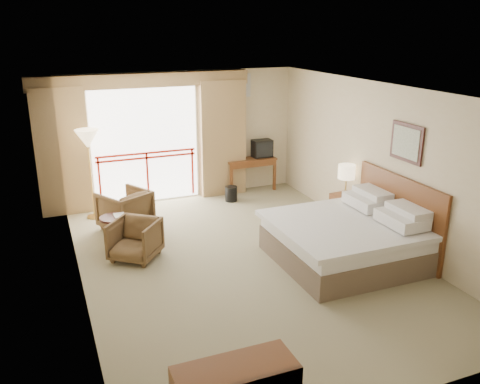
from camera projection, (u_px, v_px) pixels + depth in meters
name	position (u px, v px, depth m)	size (l,w,h in m)	color
floor	(245.00, 261.00, 8.14)	(7.00, 7.00, 0.00)	#817A58
ceiling	(246.00, 90.00, 7.29)	(7.00, 7.00, 0.00)	white
wall_back	(182.00, 136.00, 10.79)	(5.00, 5.00, 0.00)	beige
wall_front	(392.00, 284.00, 4.63)	(5.00, 5.00, 0.00)	beige
wall_left	(74.00, 200.00, 6.82)	(7.00, 7.00, 0.00)	beige
wall_right	(381.00, 164.00, 8.60)	(7.00, 7.00, 0.00)	beige
balcony_door	(146.00, 146.00, 10.54)	(2.40, 2.40, 0.00)	white
balcony_railing	(147.00, 164.00, 10.64)	(2.09, 0.03, 1.02)	#A81F0E
curtain_left	(62.00, 152.00, 9.82)	(1.00, 0.26, 2.50)	olive
curtain_right	(222.00, 138.00, 10.99)	(1.00, 0.26, 2.50)	olive
valance	(143.00, 80.00, 10.03)	(4.40, 0.22, 0.28)	olive
hvac_vent	(239.00, 85.00, 10.91)	(0.50, 0.04, 0.50)	silver
bed	(347.00, 239.00, 8.02)	(2.13, 2.06, 0.97)	brown
headboard	(398.00, 215.00, 8.28)	(0.06, 2.10, 1.30)	#592A12
framed_art	(406.00, 143.00, 7.90)	(0.04, 0.72, 0.60)	black
nightstand	(346.00, 211.00, 9.45)	(0.42, 0.50, 0.60)	#592A12
table_lamp	(347.00, 172.00, 9.26)	(0.31, 0.31, 0.55)	tan
phone	(349.00, 196.00, 9.19)	(0.19, 0.15, 0.09)	black
desk	(248.00, 164.00, 11.51)	(1.14, 0.55, 0.75)	#592A12
tv	(262.00, 148.00, 11.46)	(0.44, 0.35, 0.40)	black
coffee_maker	(235.00, 154.00, 11.25)	(0.12, 0.12, 0.26)	black
cup	(242.00, 157.00, 11.29)	(0.08, 0.08, 0.11)	white
wastebasket	(231.00, 194.00, 10.84)	(0.26, 0.26, 0.32)	black
armchair_far	(126.00, 228.00, 9.43)	(0.78, 0.81, 0.73)	#4B3520
armchair_near	(136.00, 258.00, 8.22)	(0.70, 0.72, 0.65)	#4B3520
side_table	(115.00, 226.00, 8.56)	(0.48, 0.48, 0.53)	black
book	(114.00, 217.00, 8.51)	(0.18, 0.24, 0.02)	white
floor_lamp	(88.00, 143.00, 9.50)	(0.44, 0.44, 1.74)	tan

